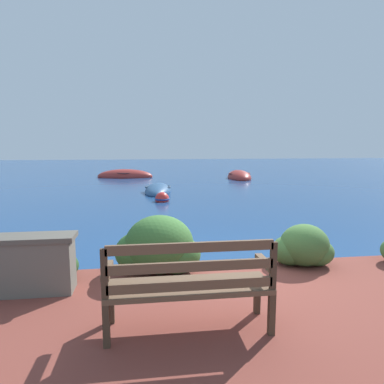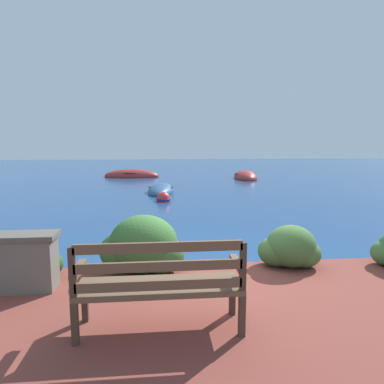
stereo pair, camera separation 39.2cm
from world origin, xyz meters
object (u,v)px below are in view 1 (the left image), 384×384
object	(u,v)px
rowboat_nearest	(158,191)
rowboat_far	(125,176)
rowboat_mid	(239,177)
mooring_buoy	(162,199)
park_bench	(189,283)

from	to	relation	value
rowboat_nearest	rowboat_far	xyz separation A→B (m)	(-1.73, 6.56, 0.02)
rowboat_mid	rowboat_far	bearing A→B (deg)	81.81
rowboat_mid	mooring_buoy	xyz separation A→B (m)	(-4.84, -7.47, 0.01)
park_bench	mooring_buoy	size ratio (longest dim) A/B	2.96
rowboat_nearest	rowboat_mid	xyz separation A→B (m)	(4.91, 5.13, 0.02)
rowboat_nearest	mooring_buoy	bearing A→B (deg)	7.05
rowboat_far	mooring_buoy	size ratio (longest dim) A/B	6.37
park_bench	rowboat_mid	distance (m)	17.05
rowboat_nearest	mooring_buoy	distance (m)	2.33
rowboat_far	mooring_buoy	bearing A→B (deg)	108.50
park_bench	rowboat_mid	xyz separation A→B (m)	(5.00, 16.29, -0.63)
park_bench	mooring_buoy	bearing A→B (deg)	93.01
park_bench	rowboat_far	distance (m)	17.80
rowboat_nearest	rowboat_far	size ratio (longest dim) A/B	0.82
rowboat_nearest	rowboat_far	bearing A→B (deg)	-159.74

